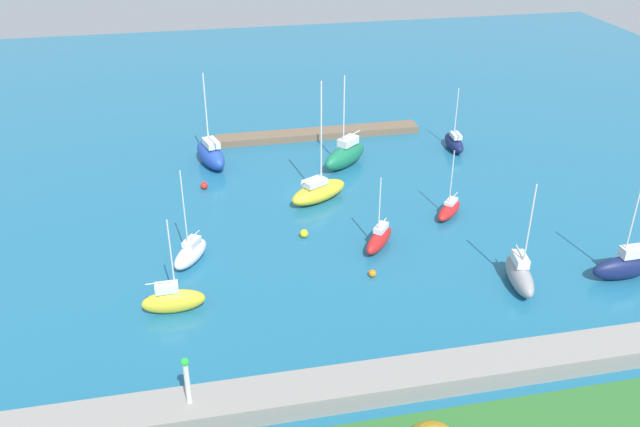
# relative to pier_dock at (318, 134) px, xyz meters

# --- Properties ---
(water) EXTENTS (160.00, 160.00, 0.00)m
(water) POSITION_rel_pier_dock_xyz_m (4.61, 16.53, -0.44)
(water) COLOR #1E668C
(water) RESTS_ON ground
(pier_dock) EXTENTS (26.98, 2.76, 0.89)m
(pier_dock) POSITION_rel_pier_dock_xyz_m (0.00, 0.00, 0.00)
(pier_dock) COLOR brown
(pier_dock) RESTS_ON ground
(breakwater) EXTENTS (60.09, 3.29, 1.51)m
(breakwater) POSITION_rel_pier_dock_xyz_m (4.61, 47.43, 0.31)
(breakwater) COLOR gray
(breakwater) RESTS_ON ground
(harbor_beacon) EXTENTS (0.56, 0.56, 3.73)m
(harbor_beacon) POSITION_rel_pier_dock_xyz_m (18.35, 47.43, 3.22)
(harbor_beacon) COLOR silver
(harbor_beacon) RESTS_ON breakwater
(sailboat_red_lone_north) EXTENTS (4.34, 4.97, 7.52)m
(sailboat_red_lone_north) POSITION_rel_pier_dock_xyz_m (-0.10, 28.70, 0.50)
(sailboat_red_lone_north) COLOR red
(sailboat_red_lone_north) RESTS_ON water
(sailboat_navy_mid_basin) EXTENTS (6.16, 1.91, 10.26)m
(sailboat_navy_mid_basin) POSITION_rel_pier_dock_xyz_m (-19.96, 38.11, 0.84)
(sailboat_navy_mid_basin) COLOR #141E4C
(sailboat_navy_mid_basin) RESTS_ON water
(sailboat_yellow_center_basin) EXTENTS (7.45, 5.62, 13.33)m
(sailboat_yellow_center_basin) POSITION_rel_pier_dock_xyz_m (3.64, 18.02, 0.74)
(sailboat_yellow_center_basin) COLOR yellow
(sailboat_yellow_center_basin) RESTS_ON water
(sailboat_gray_far_south) EXTENTS (2.78, 6.24, 10.08)m
(sailboat_gray_far_south) POSITION_rel_pier_dock_xyz_m (-10.30, 37.36, 0.74)
(sailboat_gray_far_south) COLOR gray
(sailboat_gray_far_south) RESTS_ON water
(sailboat_green_along_channel) EXTENTS (7.02, 6.40, 11.29)m
(sailboat_green_along_channel) POSITION_rel_pier_dock_xyz_m (-1.30, 9.79, 1.02)
(sailboat_green_along_channel) COLOR #19724C
(sailboat_green_along_channel) RESTS_ON water
(sailboat_white_inner_mooring) EXTENTS (4.16, 5.17, 9.46)m
(sailboat_white_inner_mooring) POSITION_rel_pier_dock_xyz_m (17.64, 27.68, 0.53)
(sailboat_white_inner_mooring) COLOR white
(sailboat_white_inner_mooring) RESTS_ON water
(sailboat_blue_far_north) EXTENTS (4.29, 7.61, 11.32)m
(sailboat_blue_far_north) POSITION_rel_pier_dock_xyz_m (14.45, 6.30, 1.05)
(sailboat_blue_far_north) COLOR #2347B2
(sailboat_blue_far_north) RESTS_ON water
(sailboat_red_west_end) EXTENTS (4.33, 4.47, 7.50)m
(sailboat_red_west_end) POSITION_rel_pier_dock_xyz_m (-8.99, 24.11, 0.32)
(sailboat_red_west_end) COLOR red
(sailboat_red_west_end) RESTS_ON water
(sailboat_navy_near_pier) EXTENTS (2.02, 5.46, 7.98)m
(sailboat_navy_near_pier) POSITION_rel_pier_dock_xyz_m (-16.02, 7.67, 0.55)
(sailboat_navy_near_pier) COLOR #141E4C
(sailboat_navy_near_pier) RESTS_ON water
(sailboat_yellow_off_beacon) EXTENTS (5.19, 1.53, 8.66)m
(sailboat_yellow_off_beacon) POSITION_rel_pier_dock_xyz_m (19.31, 35.08, 0.72)
(sailboat_yellow_off_beacon) COLOR yellow
(sailboat_yellow_off_beacon) RESTS_ON water
(mooring_buoy_red) EXTENTS (0.83, 0.83, 0.83)m
(mooring_buoy_red) POSITION_rel_pier_dock_xyz_m (15.64, 12.58, -0.03)
(mooring_buoy_red) COLOR red
(mooring_buoy_red) RESTS_ON water
(mooring_buoy_yellow) EXTENTS (0.83, 0.83, 0.83)m
(mooring_buoy_yellow) POSITION_rel_pier_dock_xyz_m (6.59, 25.33, -0.03)
(mooring_buoy_yellow) COLOR yellow
(mooring_buoy_yellow) RESTS_ON water
(mooring_buoy_orange) EXTENTS (0.68, 0.68, 0.68)m
(mooring_buoy_orange) POSITION_rel_pier_dock_xyz_m (1.85, 33.39, -0.11)
(mooring_buoy_orange) COLOR orange
(mooring_buoy_orange) RESTS_ON water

